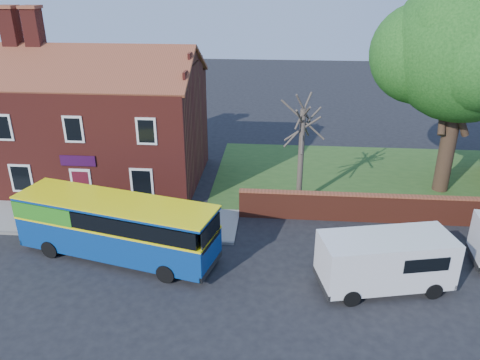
{
  "coord_description": "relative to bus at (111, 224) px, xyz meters",
  "views": [
    {
      "loc": [
        4.0,
        -15.78,
        12.15
      ],
      "look_at": [
        2.21,
        5.0,
        3.05
      ],
      "focal_mm": 35.0,
      "sensor_mm": 36.0,
      "label": 1
    }
  ],
  "objects": [
    {
      "name": "boundary_wall",
      "position": [
        16.57,
        4.42,
        -0.83
      ],
      "size": [
        22.0,
        0.38,
        1.6
      ],
      "color": "maroon",
      "rests_on": "ground"
    },
    {
      "name": "shop_building",
      "position": [
        -3.45,
        8.92,
        1.77
      ],
      "size": [
        12.3,
        8.13,
        10.5
      ],
      "color": "maroon",
      "rests_on": "ground"
    },
    {
      "name": "pavement",
      "position": [
        -3.43,
        3.17,
        -1.58
      ],
      "size": [
        18.0,
        3.5,
        0.12
      ],
      "primitive_type": "cube",
      "color": "gray",
      "rests_on": "ground"
    },
    {
      "name": "bare_tree",
      "position": [
        8.87,
        6.3,
        1.51
      ],
      "size": [
        2.31,
        2.75,
        6.15
      ],
      "color": "#4C4238",
      "rests_on": "ground"
    },
    {
      "name": "grass_strip",
      "position": [
        16.57,
        10.42,
        -1.62
      ],
      "size": [
        26.0,
        12.0,
        0.04
      ],
      "primitive_type": "cube",
      "color": "#426B28",
      "rests_on": "ground"
    },
    {
      "name": "ground",
      "position": [
        3.57,
        -2.58,
        -1.64
      ],
      "size": [
        120.0,
        120.0,
        0.0
      ],
      "primitive_type": "plane",
      "color": "black",
      "rests_on": "ground"
    },
    {
      "name": "van_near",
      "position": [
        12.2,
        -1.43,
        -0.3
      ],
      "size": [
        5.79,
        3.31,
        2.39
      ],
      "rotation": [
        0.0,
        0.0,
        0.22
      ],
      "color": "white",
      "rests_on": "ground"
    },
    {
      "name": "large_tree",
      "position": [
        17.74,
        9.14,
        6.67
      ],
      "size": [
        10.42,
        8.24,
        12.7
      ],
      "color": "black",
      "rests_on": "ground"
    },
    {
      "name": "kerb",
      "position": [
        -3.43,
        1.42,
        -1.57
      ],
      "size": [
        18.0,
        0.15,
        0.14
      ],
      "primitive_type": "cube",
      "color": "slate",
      "rests_on": "ground"
    },
    {
      "name": "bus",
      "position": [
        0.0,
        0.0,
        0.0
      ],
      "size": [
        9.78,
        4.63,
        2.89
      ],
      "rotation": [
        0.0,
        0.0,
        -0.25
      ],
      "color": "navy",
      "rests_on": "ground"
    }
  ]
}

